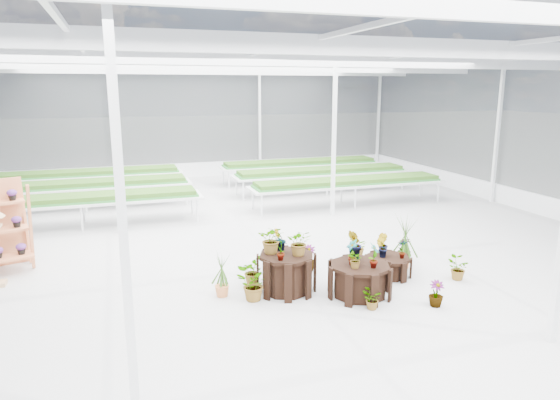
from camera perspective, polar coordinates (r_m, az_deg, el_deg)
name	(u,v)px	position (r m, az deg, el deg)	size (l,w,h in m)	color
ground_plane	(278,272)	(10.39, -0.18, -8.27)	(24.00, 24.00, 0.00)	gray
greenhouse_shell	(278,164)	(9.81, -0.19, 4.09)	(18.00, 24.00, 4.50)	white
steel_frame	(278,164)	(9.81, -0.19, 4.09)	(18.00, 24.00, 4.50)	silver
nursery_benches	(212,188)	(17.02, -7.73, 1.41)	(16.00, 7.00, 0.84)	silver
plinth_tall	(286,273)	(9.35, 0.74, -8.33)	(1.06, 1.06, 0.72)	black
plinth_mid	(359,280)	(9.31, 9.06, -9.01)	(1.14, 1.14, 0.60)	black
plinth_low	(388,266)	(10.37, 12.22, -7.41)	(0.90, 0.90, 0.41)	black
nursery_plants	(328,257)	(9.72, 5.56, -6.51)	(5.05, 3.13, 1.31)	#2D5218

